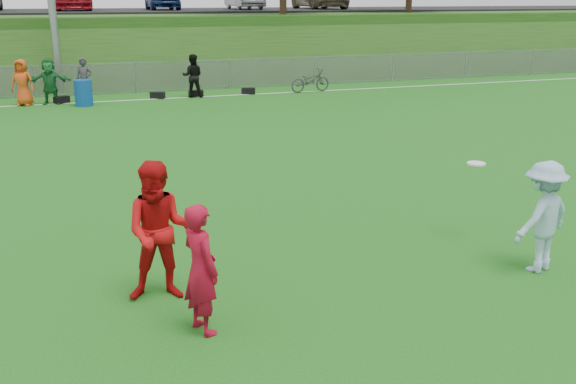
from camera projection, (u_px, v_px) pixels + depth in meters
name	position (u px, v px, depth m)	size (l,w,h in m)	color
ground	(295.00, 292.00, 8.78)	(120.00, 120.00, 0.00)	#165A13
sideline_far	(142.00, 100.00, 25.07)	(60.00, 0.10, 0.01)	white
fence	(135.00, 77.00, 26.69)	(58.00, 0.06, 1.30)	gray
berm	(114.00, 40.00, 36.39)	(120.00, 18.00, 3.00)	#1B4814
parking_lot	(109.00, 11.00, 37.75)	(120.00, 12.00, 0.10)	black
spectator_row	(67.00, 81.00, 23.98)	(9.35, 0.83, 1.69)	#AA200B
gear_bags	(168.00, 95.00, 25.44)	(7.93, 0.54, 0.26)	black
player_red_left	(201.00, 269.00, 7.55)	(0.59, 0.39, 1.61)	#A40B23
player_red_center	(160.00, 232.00, 8.35)	(0.92, 0.72, 1.89)	#BC0D0F
player_blue	(542.00, 217.00, 9.27)	(1.07, 0.61, 1.65)	#98BCD3
frisbee	(476.00, 164.00, 10.37)	(0.30, 0.30, 0.03)	silver
recycling_bin	(83.00, 93.00, 23.53)	(0.64, 0.64, 0.96)	#0D4292
bicycle	(310.00, 81.00, 26.96)	(0.63, 1.81, 0.95)	#2F2F32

